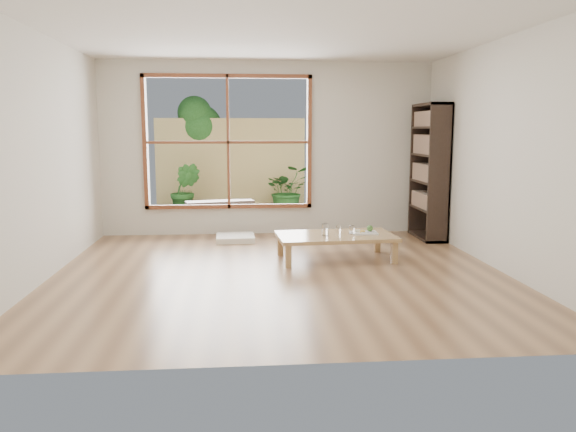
# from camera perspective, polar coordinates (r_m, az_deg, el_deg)

# --- Properties ---
(ground) EXTENTS (5.00, 5.00, 0.00)m
(ground) POSITION_cam_1_polar(r_m,az_deg,el_deg) (6.33, -0.86, -5.76)
(ground) COLOR #A57B52
(ground) RESTS_ON ground
(low_table) EXTENTS (1.48, 0.90, 0.31)m
(low_table) POSITION_cam_1_polar(r_m,az_deg,el_deg) (6.93, 4.85, -2.18)
(low_table) COLOR #A58150
(low_table) RESTS_ON ground
(floor_cushion) EXTENTS (0.55, 0.55, 0.08)m
(floor_cushion) POSITION_cam_1_polar(r_m,az_deg,el_deg) (8.15, -5.38, -2.22)
(floor_cushion) COLOR white
(floor_cushion) RESTS_ON ground
(bookshelf) EXTENTS (0.31, 0.88, 1.96)m
(bookshelf) POSITION_cam_1_polar(r_m,az_deg,el_deg) (8.45, 14.16, 4.38)
(bookshelf) COLOR black
(bookshelf) RESTS_ON ground
(glass_tall) EXTENTS (0.08, 0.08, 0.14)m
(glass_tall) POSITION_cam_1_polar(r_m,az_deg,el_deg) (6.83, 3.80, -1.39)
(glass_tall) COLOR silver
(glass_tall) RESTS_ON low_table
(glass_mid) EXTENTS (0.07, 0.07, 0.10)m
(glass_mid) POSITION_cam_1_polar(r_m,az_deg,el_deg) (6.97, 6.50, -1.40)
(glass_mid) COLOR silver
(glass_mid) RESTS_ON low_table
(glass_short) EXTENTS (0.06, 0.06, 0.08)m
(glass_short) POSITION_cam_1_polar(r_m,az_deg,el_deg) (7.09, 5.14, -1.30)
(glass_short) COLOR silver
(glass_short) RESTS_ON low_table
(glass_small) EXTENTS (0.07, 0.07, 0.08)m
(glass_small) POSITION_cam_1_polar(r_m,az_deg,el_deg) (6.85, 3.87, -1.63)
(glass_small) COLOR silver
(glass_small) RESTS_ON low_table
(food_tray) EXTENTS (0.32, 0.23, 0.10)m
(food_tray) POSITION_cam_1_polar(r_m,az_deg,el_deg) (7.02, 7.87, -1.58)
(food_tray) COLOR white
(food_tray) RESTS_ON low_table
(deck) EXTENTS (2.80, 2.00, 0.05)m
(deck) POSITION_cam_1_polar(r_m,az_deg,el_deg) (9.80, -5.84, -0.60)
(deck) COLOR #352E26
(deck) RESTS_ON ground
(garden_bench) EXTENTS (1.19, 0.59, 0.36)m
(garden_bench) POSITION_cam_1_polar(r_m,az_deg,el_deg) (9.65, -6.94, 1.20)
(garden_bench) COLOR black
(garden_bench) RESTS_ON deck
(bamboo_fence) EXTENTS (2.80, 0.06, 1.80)m
(bamboo_fence) POSITION_cam_1_polar(r_m,az_deg,el_deg) (10.69, -5.83, 5.03)
(bamboo_fence) COLOR #D2BE6C
(bamboo_fence) RESTS_ON ground
(shrub_right) EXTENTS (0.94, 0.85, 0.92)m
(shrub_right) POSITION_cam_1_polar(r_m,az_deg,el_deg) (10.37, -0.02, 2.65)
(shrub_right) COLOR #275E22
(shrub_right) RESTS_ON deck
(shrub_left) EXTENTS (0.59, 0.50, 0.97)m
(shrub_left) POSITION_cam_1_polar(r_m,az_deg,el_deg) (10.26, -10.40, 2.60)
(shrub_left) COLOR #275E22
(shrub_left) RESTS_ON deck
(garden_tree) EXTENTS (1.04, 0.85, 2.22)m
(garden_tree) POSITION_cam_1_polar(r_m,az_deg,el_deg) (11.00, -9.44, 8.84)
(garden_tree) COLOR #4C3D2D
(garden_tree) RESTS_ON ground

